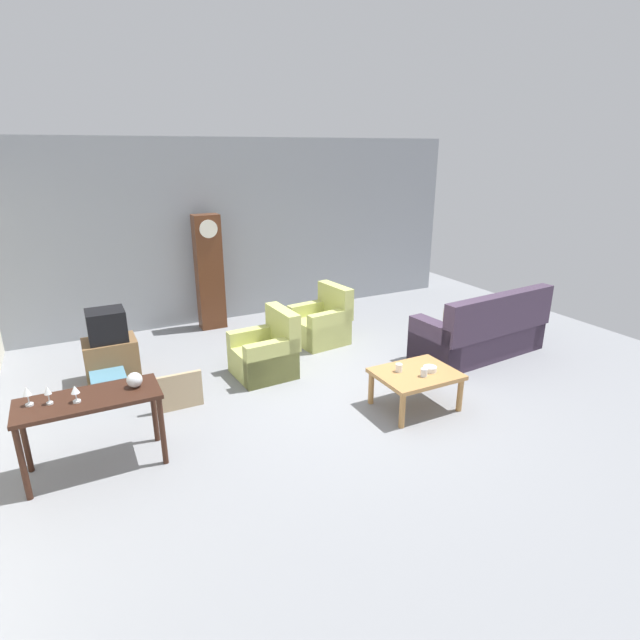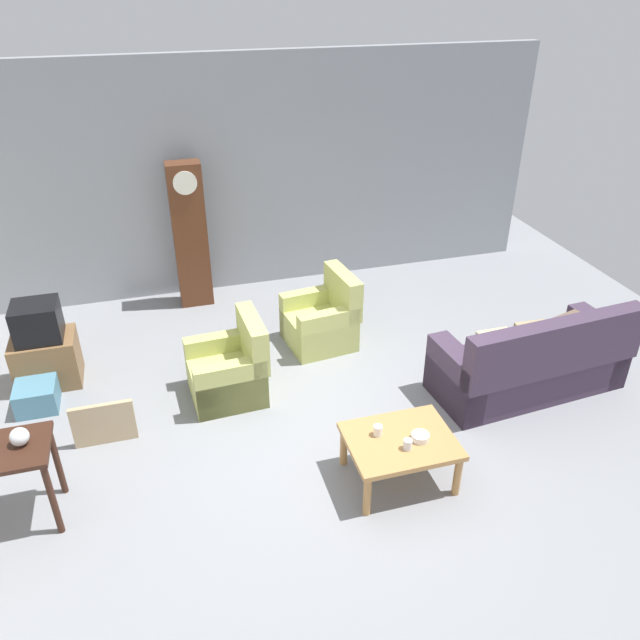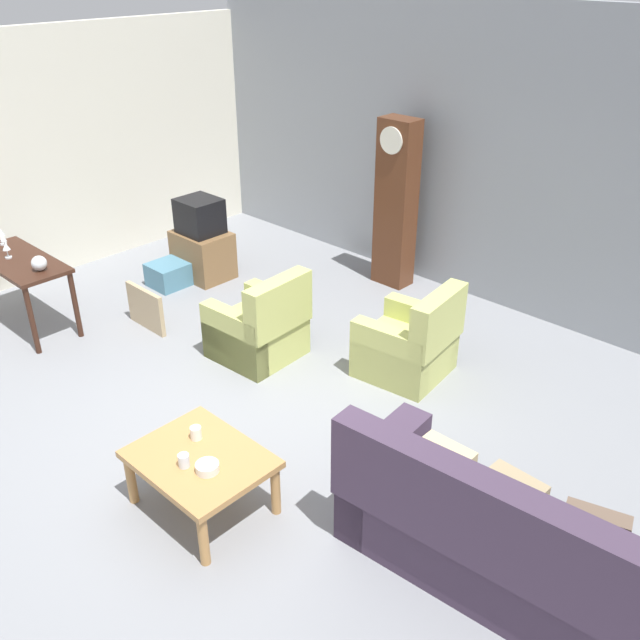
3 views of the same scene
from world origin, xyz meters
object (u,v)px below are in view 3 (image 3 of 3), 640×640
object	(u,v)px
bowl_white_stacked	(207,467)
wine_glass_short	(6,248)
framed_picture_leaning	(146,309)
coffee_table_wood	(200,464)
console_table_dark	(20,269)
wine_glass_mid	(3,240)
tv_stand_cabinet	(203,254)
tv_crt	(200,216)
wine_glass_tall	(1,234)
grandfather_clock	(396,204)
armchair_olive_near	(260,329)
glass_dome_cloche	(39,263)
couch_floral	(502,541)
armchair_olive_far	(410,346)
cup_white_porcelain	(196,433)
cup_blue_rimmed	(184,461)
storage_box_blue	(169,274)

from	to	relation	value
bowl_white_stacked	wine_glass_short	distance (m)	3.86
framed_picture_leaning	coffee_table_wood	bearing A→B (deg)	-26.00
console_table_dark	wine_glass_mid	distance (m)	0.40
wine_glass_mid	framed_picture_leaning	bearing A→B (deg)	32.03
tv_stand_cabinet	tv_crt	distance (m)	0.50
coffee_table_wood	wine_glass_mid	size ratio (longest dim) A/B	5.15
coffee_table_wood	wine_glass_tall	world-z (taller)	wine_glass_tall
coffee_table_wood	tv_crt	bearing A→B (deg)	141.84
framed_picture_leaning	bowl_white_stacked	size ratio (longest dim) A/B	3.69
coffee_table_wood	grandfather_clock	size ratio (longest dim) A/B	0.49
framed_picture_leaning	wine_glass_tall	xyz separation A→B (m)	(-1.46, -0.75, 0.67)
armchair_olive_near	glass_dome_cloche	distance (m)	2.30
framed_picture_leaning	bowl_white_stacked	world-z (taller)	bowl_white_stacked
tv_stand_cabinet	tv_crt	xyz separation A→B (m)	(0.00, 0.00, 0.50)
tv_crt	wine_glass_tall	size ratio (longest dim) A/B	2.52
wine_glass_short	couch_floral	bearing A→B (deg)	5.02
tv_crt	console_table_dark	bearing A→B (deg)	-99.64
console_table_dark	wine_glass_tall	bearing A→B (deg)	171.72
armchair_olive_far	glass_dome_cloche	size ratio (longest dim) A/B	6.01
framed_picture_leaning	cup_white_porcelain	bearing A→B (deg)	-25.57
armchair_olive_near	cup_white_porcelain	world-z (taller)	armchair_olive_near
coffee_table_wood	grandfather_clock	world-z (taller)	grandfather_clock
cup_white_porcelain	cup_blue_rimmed	size ratio (longest dim) A/B	1.01
framed_picture_leaning	storage_box_blue	size ratio (longest dim) A/B	1.39
storage_box_blue	cup_white_porcelain	world-z (taller)	cup_white_porcelain
coffee_table_wood	framed_picture_leaning	distance (m)	2.89
wine_glass_tall	wine_glass_mid	xyz separation A→B (m)	(0.17, -0.05, -0.00)
console_table_dark	cup_white_porcelain	xyz separation A→B (m)	(3.38, -0.33, -0.15)
couch_floral	tv_stand_cabinet	size ratio (longest dim) A/B	3.18
cup_white_porcelain	cup_blue_rimmed	xyz separation A→B (m)	(0.18, -0.24, -0.00)
storage_box_blue	bowl_white_stacked	bearing A→B (deg)	-31.40
couch_floral	tv_crt	bearing A→B (deg)	162.13
bowl_white_stacked	cup_blue_rimmed	bearing A→B (deg)	-152.96
storage_box_blue	glass_dome_cloche	bearing A→B (deg)	-83.79
cup_white_porcelain	bowl_white_stacked	distance (m)	0.38
wine_glass_tall	armchair_olive_near	bearing A→B (deg)	23.39
armchair_olive_far	coffee_table_wood	xyz separation A→B (m)	(0.00, -2.47, 0.09)
grandfather_clock	tv_stand_cabinet	world-z (taller)	grandfather_clock
couch_floral	grandfather_clock	xyz separation A→B (m)	(-3.30, 3.12, 0.64)
cup_white_porcelain	bowl_white_stacked	xyz separation A→B (m)	(0.34, -0.17, -0.02)
glass_dome_cloche	wine_glass_short	distance (m)	0.54
glass_dome_cloche	wine_glass_mid	xyz separation A→B (m)	(-0.76, -0.01, 0.05)
storage_box_blue	grandfather_clock	bearing A→B (deg)	45.47
grandfather_clock	armchair_olive_near	bearing A→B (deg)	-86.86
armchair_olive_near	coffee_table_wood	bearing A→B (deg)	-53.38
couch_floral	glass_dome_cloche	size ratio (longest dim) A/B	14.16
glass_dome_cloche	wine_glass_mid	size ratio (longest dim) A/B	0.82
storage_box_blue	armchair_olive_far	bearing A→B (deg)	7.18
cup_white_porcelain	coffee_table_wood	bearing A→B (deg)	-31.59
wine_glass_short	cup_white_porcelain	bearing A→B (deg)	-4.48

